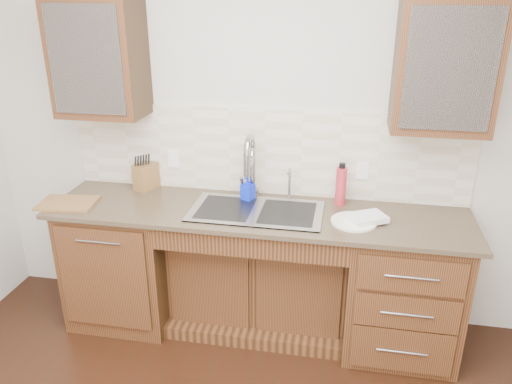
% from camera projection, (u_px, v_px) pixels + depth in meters
% --- Properties ---
extents(wall_back, '(4.00, 0.10, 2.70)m').
position_uv_depth(wall_back, '(267.00, 129.00, 3.36)').
color(wall_back, beige).
rests_on(wall_back, ground).
extents(base_cabinet_left, '(0.70, 0.62, 0.88)m').
position_uv_depth(base_cabinet_left, '(126.00, 260.00, 3.54)').
color(base_cabinet_left, '#593014').
rests_on(base_cabinet_left, ground).
extents(base_cabinet_center, '(1.20, 0.44, 0.70)m').
position_uv_depth(base_cabinet_center, '(259.00, 277.00, 3.49)').
color(base_cabinet_center, '#593014').
rests_on(base_cabinet_center, ground).
extents(base_cabinet_right, '(0.70, 0.62, 0.88)m').
position_uv_depth(base_cabinet_right, '(402.00, 287.00, 3.22)').
color(base_cabinet_right, '#593014').
rests_on(base_cabinet_right, ground).
extents(countertop, '(2.70, 0.65, 0.03)m').
position_uv_depth(countertop, '(257.00, 213.00, 3.19)').
color(countertop, '#84705B').
rests_on(countertop, base_cabinet_left).
extents(backsplash, '(2.70, 0.02, 0.59)m').
position_uv_depth(backsplash, '(265.00, 152.00, 3.36)').
color(backsplash, beige).
rests_on(backsplash, wall_back).
extents(sink, '(0.84, 0.46, 0.19)m').
position_uv_depth(sink, '(256.00, 224.00, 3.21)').
color(sink, '#9E9EA5').
rests_on(sink, countertop).
extents(faucet, '(0.04, 0.04, 0.40)m').
position_uv_depth(faucet, '(252.00, 170.00, 3.32)').
color(faucet, '#999993').
rests_on(faucet, countertop).
extents(filter_tap, '(0.02, 0.02, 0.24)m').
position_uv_depth(filter_tap, '(290.00, 183.00, 3.32)').
color(filter_tap, '#999993').
rests_on(filter_tap, countertop).
extents(upper_cabinet_left, '(0.55, 0.34, 0.75)m').
position_uv_depth(upper_cabinet_left, '(99.00, 57.00, 3.16)').
color(upper_cabinet_left, '#593014').
rests_on(upper_cabinet_left, wall_back).
extents(upper_cabinet_right, '(0.55, 0.34, 0.75)m').
position_uv_depth(upper_cabinet_right, '(445.00, 66.00, 2.80)').
color(upper_cabinet_right, '#593014').
rests_on(upper_cabinet_right, wall_back).
extents(outlet_left, '(0.08, 0.01, 0.12)m').
position_uv_depth(outlet_left, '(174.00, 159.00, 3.49)').
color(outlet_left, white).
rests_on(outlet_left, backsplash).
extents(outlet_right, '(0.08, 0.01, 0.12)m').
position_uv_depth(outlet_right, '(362.00, 171.00, 3.27)').
color(outlet_right, white).
rests_on(outlet_right, backsplash).
extents(soap_bottle, '(0.10, 0.10, 0.17)m').
position_uv_depth(soap_bottle, '(248.00, 189.00, 3.32)').
color(soap_bottle, '#0E26E3').
rests_on(soap_bottle, countertop).
extents(water_bottle, '(0.07, 0.07, 0.26)m').
position_uv_depth(water_bottle, '(341.00, 186.00, 3.23)').
color(water_bottle, '#B42532').
rests_on(water_bottle, countertop).
extents(plate, '(0.35, 0.35, 0.02)m').
position_uv_depth(plate, '(354.00, 222.00, 3.02)').
color(plate, white).
rests_on(plate, countertop).
extents(dish_towel, '(0.27, 0.24, 0.03)m').
position_uv_depth(dish_towel, '(367.00, 218.00, 3.02)').
color(dish_towel, white).
rests_on(dish_towel, plate).
extents(knife_block, '(0.16, 0.19, 0.18)m').
position_uv_depth(knife_block, '(146.00, 176.00, 3.51)').
color(knife_block, olive).
rests_on(knife_block, countertop).
extents(cutting_board, '(0.39, 0.29, 0.02)m').
position_uv_depth(cutting_board, '(68.00, 203.00, 3.28)').
color(cutting_board, brown).
rests_on(cutting_board, countertop).
extents(cup_left_a, '(0.13, 0.13, 0.09)m').
position_uv_depth(cup_left_a, '(90.00, 65.00, 3.19)').
color(cup_left_a, white).
rests_on(cup_left_a, upper_cabinet_left).
extents(cup_left_b, '(0.12, 0.12, 0.10)m').
position_uv_depth(cup_left_b, '(122.00, 65.00, 3.16)').
color(cup_left_b, white).
rests_on(cup_left_b, upper_cabinet_left).
extents(cup_right_a, '(0.15, 0.15, 0.10)m').
position_uv_depth(cup_right_a, '(430.00, 75.00, 2.83)').
color(cup_right_a, white).
rests_on(cup_right_a, upper_cabinet_right).
extents(cup_right_b, '(0.11, 0.11, 0.09)m').
position_uv_depth(cup_right_b, '(473.00, 77.00, 2.80)').
color(cup_right_b, silver).
rests_on(cup_right_b, upper_cabinet_right).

